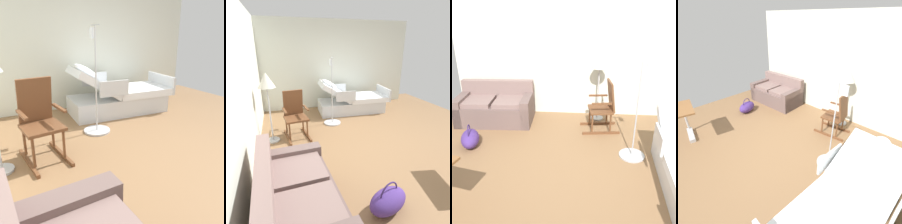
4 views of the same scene
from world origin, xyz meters
The scene contains 9 objects.
ground_plane centered at (0.00, 0.00, 0.00)m, with size 6.51×6.51×0.00m, color olive.
back_wall centered at (0.00, 2.41, 1.35)m, with size 5.41×0.10×2.70m, color silver.
side_wall centered at (2.65, 0.00, 1.35)m, with size 0.10×4.91×2.70m, color silver.
hospital_bed centered at (1.86, -0.23, 0.31)m, with size 1.10×2.11×1.08m.
couch centered at (-1.68, 1.79, 0.31)m, with size 1.64×0.92×0.85m.
rocking_chair centered at (0.66, 1.57, 0.50)m, with size 0.81×0.56×1.05m.
floor_lamp centered at (0.55, 2.08, 1.23)m, with size 0.34×0.34×1.48m.
duffel_bag centered at (-1.83, 0.70, 0.15)m, with size 0.48×0.63×0.43m.
iv_pole centered at (1.12, 0.58, 0.25)m, with size 0.44×0.44×1.69m.
Camera 2 is at (-3.46, 1.87, 2.02)m, focal length 30.96 mm.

